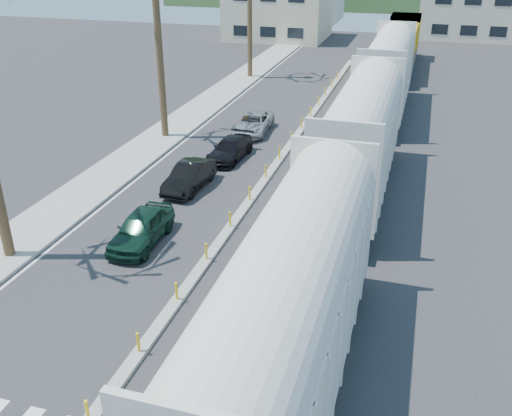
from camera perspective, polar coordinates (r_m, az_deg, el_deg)
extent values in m
plane|color=#28282B|center=(18.03, -14.59, -17.95)|extent=(140.00, 140.00, 0.00)
cube|color=gray|center=(41.10, -7.53, 8.44)|extent=(3.00, 90.00, 0.15)
cube|color=black|center=(40.78, 11.10, 7.97)|extent=(0.12, 100.00, 0.06)
cube|color=black|center=(40.68, 13.13, 7.74)|extent=(0.12, 100.00, 0.06)
cube|color=gray|center=(33.96, 2.36, 4.87)|extent=(0.45, 60.00, 0.15)
cylinder|color=yellow|center=(17.11, -16.53, -18.84)|extent=(0.10, 0.10, 0.70)
cylinder|color=yellow|center=(18.98, -11.70, -13.00)|extent=(0.10, 0.10, 0.70)
cylinder|color=yellow|center=(21.11, -7.96, -8.21)|extent=(0.10, 0.10, 0.70)
cylinder|color=yellow|center=(23.43, -5.00, -4.30)|extent=(0.10, 0.10, 0.70)
cylinder|color=yellow|center=(25.90, -2.61, -1.11)|extent=(0.10, 0.10, 0.70)
cylinder|color=yellow|center=(28.46, -0.65, 1.52)|extent=(0.10, 0.10, 0.70)
cylinder|color=yellow|center=(31.11, 0.99, 3.70)|extent=(0.10, 0.10, 0.70)
cylinder|color=yellow|center=(33.81, 2.37, 5.54)|extent=(0.10, 0.10, 0.70)
cylinder|color=yellow|center=(36.56, 3.55, 7.10)|extent=(0.10, 0.10, 0.70)
cylinder|color=yellow|center=(39.35, 4.57, 8.44)|extent=(0.10, 0.10, 0.70)
cylinder|color=yellow|center=(42.16, 5.47, 9.60)|extent=(0.10, 0.10, 0.70)
cylinder|color=yellow|center=(45.00, 6.25, 10.61)|extent=(0.10, 0.10, 0.70)
cylinder|color=yellow|center=(47.86, 6.95, 11.50)|extent=(0.10, 0.10, 0.70)
cylinder|color=yellow|center=(50.74, 7.57, 12.29)|extent=(0.10, 0.10, 0.70)
cylinder|color=yellow|center=(53.63, 8.13, 12.99)|extent=(0.10, 0.10, 0.70)
cube|color=silver|center=(40.48, -5.30, 8.18)|extent=(0.12, 90.00, 0.01)
cube|color=silver|center=(38.15, 7.91, 6.92)|extent=(0.12, 90.00, 0.01)
cube|color=beige|center=(15.69, 3.25, -11.64)|extent=(3.00, 12.88, 3.40)
cylinder|color=beige|center=(14.72, 3.41, -6.38)|extent=(2.90, 12.58, 2.90)
cube|color=black|center=(17.12, 3.06, -17.49)|extent=(2.60, 12.88, 1.00)
cube|color=beige|center=(28.91, 10.33, 6.18)|extent=(3.00, 12.88, 3.40)
cylinder|color=beige|center=(28.39, 10.60, 9.41)|extent=(2.90, 12.58, 2.90)
cube|color=black|center=(29.71, 10.00, 2.19)|extent=(2.60, 12.88, 1.00)
cube|color=beige|center=(43.31, 12.90, 12.53)|extent=(3.00, 12.88, 3.40)
cylinder|color=beige|center=(42.96, 13.13, 14.73)|extent=(2.90, 12.58, 2.90)
cube|color=black|center=(43.84, 12.62, 9.73)|extent=(2.60, 12.88, 1.00)
cube|color=#4C4C4F|center=(59.28, 14.11, 14.26)|extent=(3.00, 17.00, 0.50)
cube|color=gold|center=(58.02, 14.21, 15.58)|extent=(2.70, 12.24, 2.60)
cube|color=gold|center=(64.67, 14.65, 16.80)|extent=(3.00, 3.74, 3.20)
cube|color=black|center=(59.40, 14.05, 13.70)|extent=(2.60, 13.60, 0.90)
cylinder|color=brown|center=(37.17, -9.58, 14.31)|extent=(0.44, 0.44, 10.00)
cylinder|color=brown|center=(53.49, -0.64, 19.19)|extent=(0.44, 0.44, 12.00)
cube|color=#C2B79A|center=(75.57, 2.29, 19.61)|extent=(12.00, 10.00, 8.00)
cube|color=#C2B79A|center=(81.34, 20.59, 18.19)|extent=(12.00, 10.00, 7.00)
imported|color=#0F2F21|center=(25.11, -11.39, -1.98)|extent=(1.99, 4.36, 1.45)
imported|color=black|center=(30.15, -6.66, 3.16)|extent=(1.86, 4.30, 1.37)
imported|color=black|center=(34.07, -2.61, 5.90)|extent=(2.35, 4.51, 1.23)
imported|color=#A9ABAE|center=(38.76, -0.31, 8.47)|extent=(2.53, 4.82, 1.29)
imported|color=#9EA0A5|center=(16.55, -7.90, -19.84)|extent=(1.21, 1.96, 0.92)
imported|color=silver|center=(15.96, -8.43, -17.52)|extent=(0.72, 0.58, 1.60)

